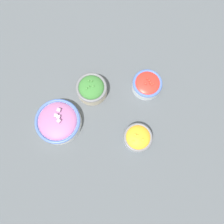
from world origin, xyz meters
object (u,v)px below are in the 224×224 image
(bowl_broccoli, at_px, (92,89))
(bowl_red_onion, at_px, (58,121))
(bowl_cherry_tomatoes, at_px, (147,84))
(bowl_squash, at_px, (138,138))

(bowl_broccoli, relative_size, bowl_red_onion, 0.70)
(bowl_broccoli, distance_m, bowl_cherry_tomatoes, 0.22)
(bowl_red_onion, height_order, bowl_cherry_tomatoes, bowl_red_onion)
(bowl_broccoli, bearing_deg, bowl_red_onion, 59.85)
(bowl_squash, relative_size, bowl_cherry_tomatoes, 0.93)
(bowl_broccoli, bearing_deg, bowl_squash, 146.91)
(bowl_broccoli, xyz_separation_m, bowl_red_onion, (0.09, 0.16, -0.01))
(bowl_red_onion, xyz_separation_m, bowl_cherry_tomatoes, (-0.30, -0.23, 0.00))
(bowl_broccoli, relative_size, bowl_cherry_tomatoes, 1.03)
(bowl_broccoli, relative_size, bowl_squash, 1.11)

